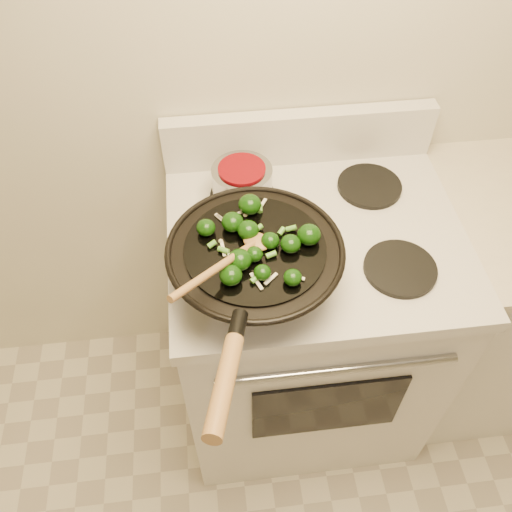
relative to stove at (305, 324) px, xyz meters
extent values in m
plane|color=silver|center=(0.05, 0.33, 0.83)|extent=(3.50, 0.00, 3.50)
cube|color=silver|center=(0.00, 0.00, -0.03)|extent=(0.76, 0.64, 0.88)
cube|color=silver|center=(0.00, 0.00, 0.43)|extent=(0.78, 0.66, 0.04)
cube|color=silver|center=(0.00, 0.30, 0.53)|extent=(0.78, 0.05, 0.16)
cylinder|color=#95979D|center=(0.00, -0.33, 0.31)|extent=(0.60, 0.02, 0.02)
cube|color=black|center=(0.00, -0.33, 0.08)|extent=(0.42, 0.01, 0.28)
cylinder|color=black|center=(-0.18, -0.15, 0.46)|extent=(0.18, 0.18, 0.01)
cylinder|color=black|center=(0.18, -0.15, 0.46)|extent=(0.18, 0.18, 0.01)
cylinder|color=black|center=(-0.18, 0.15, 0.46)|extent=(0.18, 0.18, 0.01)
cylinder|color=black|center=(0.18, 0.15, 0.46)|extent=(0.18, 0.18, 0.01)
torus|color=black|center=(-0.18, -0.15, 0.58)|extent=(0.41, 0.41, 0.01)
cylinder|color=black|center=(-0.18, -0.15, 0.58)|extent=(0.32, 0.32, 0.01)
cylinder|color=black|center=(-0.24, -0.37, 0.61)|extent=(0.05, 0.07, 0.04)
cylinder|color=olive|center=(-0.28, -0.50, 0.64)|extent=(0.09, 0.22, 0.07)
ellipsoid|color=black|center=(-0.15, -0.15, 0.60)|extent=(0.04, 0.04, 0.04)
cylinder|color=#4A7E2D|center=(-0.13, -0.15, 0.59)|extent=(0.02, 0.02, 0.01)
ellipsoid|color=black|center=(-0.24, -0.24, 0.60)|extent=(0.05, 0.05, 0.04)
ellipsoid|color=black|center=(-0.29, -0.10, 0.60)|extent=(0.04, 0.04, 0.04)
ellipsoid|color=black|center=(-0.19, -0.12, 0.60)|extent=(0.05, 0.05, 0.04)
cylinder|color=#4A7E2D|center=(-0.18, -0.12, 0.59)|extent=(0.02, 0.02, 0.02)
ellipsoid|color=black|center=(-0.19, -0.19, 0.60)|extent=(0.04, 0.04, 0.03)
ellipsoid|color=black|center=(-0.22, -0.20, 0.61)|extent=(0.05, 0.05, 0.04)
ellipsoid|color=black|center=(-0.10, -0.17, 0.60)|extent=(0.05, 0.05, 0.04)
cylinder|color=#4A7E2D|center=(-0.09, -0.17, 0.59)|extent=(0.02, 0.02, 0.02)
ellipsoid|color=black|center=(-0.17, -0.24, 0.60)|extent=(0.04, 0.04, 0.03)
ellipsoid|color=black|center=(-0.22, -0.09, 0.61)|extent=(0.05, 0.05, 0.04)
ellipsoid|color=black|center=(-0.18, -0.04, 0.61)|extent=(0.05, 0.05, 0.05)
cylinder|color=#4A7E2D|center=(-0.16, -0.04, 0.59)|extent=(0.02, 0.02, 0.01)
ellipsoid|color=black|center=(-0.06, -0.15, 0.61)|extent=(0.05, 0.05, 0.05)
ellipsoid|color=black|center=(-0.11, -0.26, 0.60)|extent=(0.04, 0.04, 0.03)
cube|color=white|center=(-0.22, -0.16, 0.59)|extent=(0.04, 0.02, 0.00)
cube|color=white|center=(-0.25, -0.15, 0.59)|extent=(0.01, 0.05, 0.00)
cube|color=white|center=(-0.16, -0.25, 0.59)|extent=(0.03, 0.03, 0.00)
cube|color=white|center=(-0.24, -0.07, 0.59)|extent=(0.04, 0.05, 0.00)
cube|color=white|center=(-0.15, -0.02, 0.59)|extent=(0.03, 0.04, 0.00)
cube|color=white|center=(-0.20, -0.04, 0.59)|extent=(0.05, 0.03, 0.00)
cube|color=white|center=(-0.19, -0.25, 0.59)|extent=(0.02, 0.05, 0.00)
cube|color=white|center=(-0.07, -0.15, 0.59)|extent=(0.04, 0.01, 0.00)
cube|color=white|center=(-0.11, -0.25, 0.59)|extent=(0.04, 0.02, 0.00)
cube|color=white|center=(-0.25, -0.06, 0.59)|extent=(0.03, 0.04, 0.00)
cylinder|color=#529A31|center=(-0.09, -0.11, 0.59)|extent=(0.02, 0.03, 0.02)
cylinder|color=#529A31|center=(-0.12, -0.12, 0.59)|extent=(0.03, 0.01, 0.02)
cylinder|color=#529A31|center=(-0.17, -0.10, 0.59)|extent=(0.02, 0.03, 0.02)
cylinder|color=#529A31|center=(-0.27, -0.14, 0.59)|extent=(0.03, 0.03, 0.02)
cylinder|color=#529A31|center=(-0.16, -0.04, 0.59)|extent=(0.02, 0.03, 0.02)
cylinder|color=#529A31|center=(-0.19, -0.25, 0.59)|extent=(0.02, 0.03, 0.02)
cylinder|color=#529A31|center=(-0.25, -0.16, 0.59)|extent=(0.02, 0.01, 0.02)
cylinder|color=#529A31|center=(-0.15, -0.18, 0.59)|extent=(0.03, 0.02, 0.02)
sphere|color=beige|center=(-0.19, -0.05, 0.59)|extent=(0.01, 0.01, 0.01)
sphere|color=beige|center=(-0.24, -0.22, 0.59)|extent=(0.01, 0.01, 0.01)
sphere|color=beige|center=(-0.26, -0.13, 0.59)|extent=(0.01, 0.01, 0.01)
ellipsoid|color=olive|center=(-0.18, -0.14, 0.59)|extent=(0.08, 0.08, 0.02)
cylinder|color=olive|center=(-0.27, -0.24, 0.63)|extent=(0.20, 0.21, 0.10)
cylinder|color=#95979D|center=(-0.18, 0.15, 0.51)|extent=(0.16, 0.16, 0.09)
cylinder|color=#69050B|center=(-0.18, 0.15, 0.56)|extent=(0.13, 0.13, 0.01)
cylinder|color=black|center=(-0.22, 0.02, 0.55)|extent=(0.04, 0.10, 0.02)
camera|label=1|loc=(-0.27, -0.94, 1.50)|focal=38.00mm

